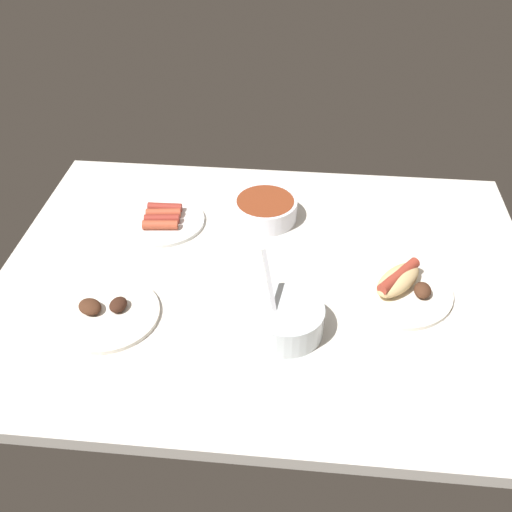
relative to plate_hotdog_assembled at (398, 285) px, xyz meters
The scene contains 6 objects.
ground_plane 28.99cm from the plate_hotdog_assembled, ahead, with size 120.00×90.00×3.00cm, color silver.
plate_hotdog_assembled is the anchor object (origin of this frame).
bowl_coleslaw 27.19cm from the plate_hotdog_assembled, 30.79° to the left, with size 14.92×14.92×15.53cm.
plate_grilled_meat 61.75cm from the plate_hotdog_assembled, 12.35° to the left, with size 21.39×21.39×3.41cm.
bowl_chili 39.09cm from the plate_hotdog_assembled, 38.23° to the right, with size 15.92×15.92×5.45cm.
plate_sausages 59.34cm from the plate_hotdog_assembled, 19.49° to the right, with size 20.62×20.62×3.28cm.
Camera 1 is at (-6.96, 95.61, 84.36)cm, focal length 39.96 mm.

